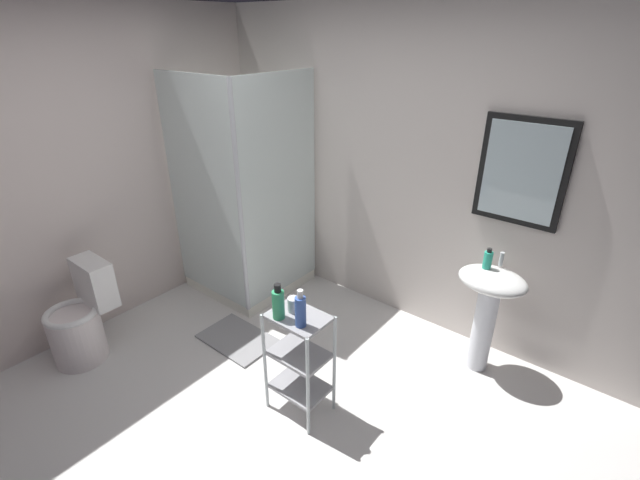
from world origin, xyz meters
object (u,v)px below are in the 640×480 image
object	(u,v)px
rinse_cup	(293,305)
shampoo_bottle_blue	(301,311)
hand_soap_bottle	(488,259)
pedestal_sink	(488,301)
shower_stall	(248,246)
toilet	(81,321)
storage_cart	(299,356)
bath_mat	(238,339)
body_wash_bottle_green	(278,304)

from	to	relation	value
rinse_cup	shampoo_bottle_blue	bearing A→B (deg)	-32.07
hand_soap_bottle	rinse_cup	distance (m)	1.37
pedestal_sink	shampoo_bottle_blue	bearing A→B (deg)	-120.11
hand_soap_bottle	pedestal_sink	bearing A→B (deg)	-21.80
shower_stall	toilet	bearing A→B (deg)	-100.30
shower_stall	storage_cart	xyz separation A→B (m)	(1.36, -0.83, -0.03)
storage_cart	bath_mat	xyz separation A→B (m)	(-0.87, 0.21, -0.43)
shower_stall	bath_mat	world-z (taller)	shower_stall
pedestal_sink	body_wash_bottle_green	xyz separation A→B (m)	(-0.84, -1.22, 0.26)
pedestal_sink	storage_cart	size ratio (longest dim) A/B	1.09
hand_soap_bottle	rinse_cup	world-z (taller)	hand_soap_bottle
shower_stall	shampoo_bottle_blue	distance (m)	1.73
pedestal_sink	hand_soap_bottle	distance (m)	0.30
shower_stall	pedestal_sink	world-z (taller)	shower_stall
pedestal_sink	rinse_cup	distance (m)	1.40
hand_soap_bottle	rinse_cup	bearing A→B (deg)	-123.69
rinse_cup	bath_mat	world-z (taller)	rinse_cup
hand_soap_bottle	shampoo_bottle_blue	bearing A→B (deg)	-117.34
bath_mat	hand_soap_bottle	bearing A→B (deg)	31.17
toilet	rinse_cup	size ratio (longest dim) A/B	8.13
toilet	body_wash_bottle_green	size ratio (longest dim) A/B	3.30
hand_soap_bottle	bath_mat	xyz separation A→B (m)	(-1.57, -0.95, -0.87)
shower_stall	body_wash_bottle_green	bearing A→B (deg)	-35.35
storage_cart	body_wash_bottle_green	size ratio (longest dim) A/B	3.21
hand_soap_bottle	body_wash_bottle_green	bearing A→B (deg)	-122.22
pedestal_sink	hand_soap_bottle	bearing A→B (deg)	158.20
storage_cart	bath_mat	size ratio (longest dim) A/B	1.23
toilet	storage_cart	bearing A→B (deg)	21.06
storage_cart	pedestal_sink	bearing A→B (deg)	55.98
hand_soap_bottle	storage_cart	bearing A→B (deg)	-121.25
toilet	bath_mat	xyz separation A→B (m)	(0.76, 0.84, -0.31)
rinse_cup	bath_mat	distance (m)	1.14
shampoo_bottle_blue	body_wash_bottle_green	xyz separation A→B (m)	(-0.15, -0.02, -0.00)
shower_stall	toilet	size ratio (longest dim) A/B	2.63
body_wash_bottle_green	bath_mat	distance (m)	1.18
shampoo_bottle_blue	rinse_cup	world-z (taller)	shampoo_bottle_blue
shower_stall	storage_cart	size ratio (longest dim) A/B	2.70
body_wash_bottle_green	rinse_cup	world-z (taller)	body_wash_bottle_green
body_wash_bottle_green	hand_soap_bottle	bearing A→B (deg)	57.78
body_wash_bottle_green	bath_mat	size ratio (longest dim) A/B	0.38
bath_mat	storage_cart	bearing A→B (deg)	-13.64
pedestal_sink	bath_mat	size ratio (longest dim) A/B	1.35
pedestal_sink	toilet	xyz separation A→B (m)	(-2.39, -1.76, -0.26)
shower_stall	toilet	world-z (taller)	shower_stall
rinse_cup	hand_soap_bottle	bearing A→B (deg)	56.31
shower_stall	pedestal_sink	bearing A→B (deg)	8.20
pedestal_sink	rinse_cup	xyz separation A→B (m)	(-0.82, -1.11, 0.21)
pedestal_sink	rinse_cup	bearing A→B (deg)	-126.41
toilet	rinse_cup	world-z (taller)	rinse_cup
storage_cart	shower_stall	bearing A→B (deg)	148.75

